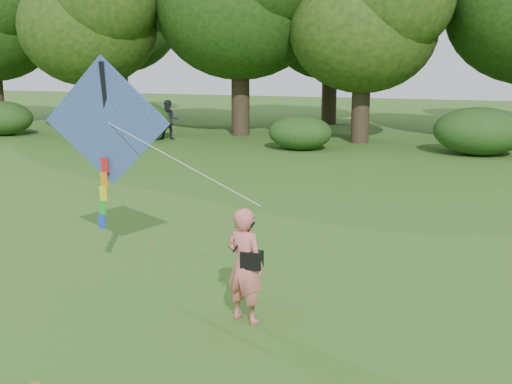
% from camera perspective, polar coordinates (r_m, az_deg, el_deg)
% --- Properties ---
extents(ground, '(100.00, 100.00, 0.00)m').
position_cam_1_polar(ground, '(9.69, 1.46, -11.48)').
color(ground, '#265114').
rests_on(ground, ground).
extents(man_kite_flyer, '(0.72, 0.58, 1.73)m').
position_cam_1_polar(man_kite_flyer, '(9.43, -1.00, -6.52)').
color(man_kite_flyer, '#DA6C66').
rests_on(man_kite_flyer, ground).
extents(bystander_left, '(1.09, 1.00, 1.81)m').
position_cam_1_polar(bystander_left, '(30.00, -7.74, 6.37)').
color(bystander_left, '#23252F').
rests_on(bystander_left, ground).
extents(crossbody_bag, '(0.43, 0.20, 0.70)m').
position_cam_1_polar(crossbody_bag, '(9.33, -0.39, -5.99)').
color(crossbody_bag, black).
rests_on(crossbody_bag, ground).
extents(flying_kite, '(4.35, 1.61, 3.07)m').
position_cam_1_polar(flying_kite, '(11.42, -13.09, 5.85)').
color(flying_kite, '#2538A1').
rests_on(flying_kite, ground).
extents(tree_line, '(54.70, 15.30, 9.48)m').
position_cam_1_polar(tree_line, '(31.44, 17.26, 14.78)').
color(tree_line, '#3A2D1E').
rests_on(tree_line, ground).
extents(shrub_band, '(39.15, 3.22, 1.88)m').
position_cam_1_polar(shrub_band, '(26.48, 11.13, 5.38)').
color(shrub_band, '#264919').
rests_on(shrub_band, ground).
extents(fallen_leaves, '(9.80, 15.37, 0.01)m').
position_cam_1_polar(fallen_leaves, '(12.55, 8.52, -5.98)').
color(fallen_leaves, olive).
rests_on(fallen_leaves, ground).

